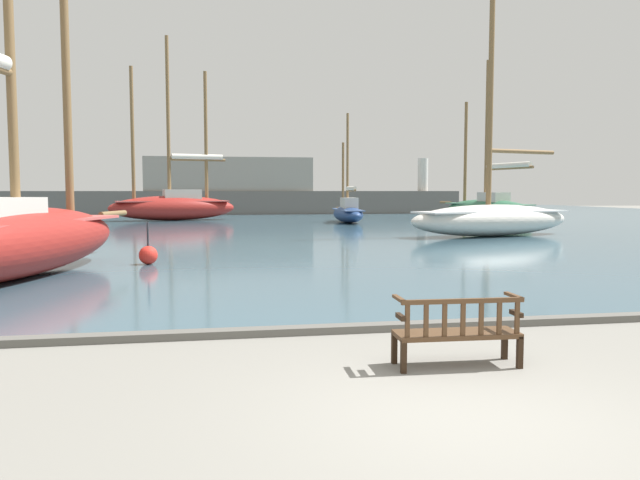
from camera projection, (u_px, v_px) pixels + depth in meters
ground_plane at (464, 416)px, 6.30m from camera, size 160.00×160.00×0.00m
harbor_water at (241, 219)px, 49.47m from camera, size 100.00×80.00×0.08m
quay_edge_kerb at (368, 328)px, 10.07m from camera, size 40.00×0.30×0.12m
park_bench at (457, 331)px, 8.02m from camera, size 1.62×0.58×0.92m
sailboat_distant_harbor at (174, 203)px, 46.02m from camera, size 9.54×4.49×13.37m
sailboat_nearest_port at (492, 217)px, 30.20m from camera, size 9.55×4.88×13.30m
sailboat_centre_channel at (488, 206)px, 47.78m from camera, size 4.46×11.48×12.07m
sailboat_outer_port at (11, 231)px, 15.45m from camera, size 4.98×11.84×14.92m
sailboat_mid_port at (348, 212)px, 43.06m from camera, size 1.99×7.85×7.50m
channel_buoy at (148, 255)px, 18.54m from camera, size 0.55×0.55×1.25m
far_breakwater at (236, 194)px, 58.15m from camera, size 43.19×2.40×5.44m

